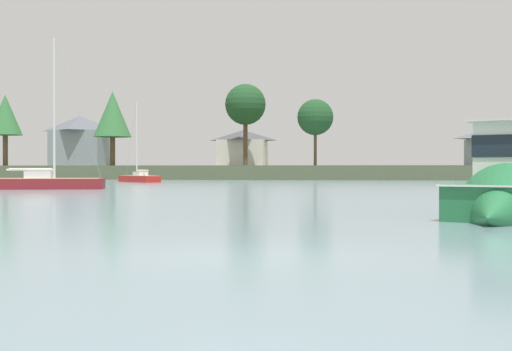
# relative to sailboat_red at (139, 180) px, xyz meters

# --- Properties ---
(ground_plane) EXTENTS (400.00, 400.00, 0.00)m
(ground_plane) POSITION_rel_sailboat_red_xyz_m (20.23, -58.18, -0.21)
(ground_plane) COLOR gray
(far_shore_bank) EXTENTS (172.80, 42.44, 1.90)m
(far_shore_bank) POSITION_rel_sailboat_red_xyz_m (20.23, 35.75, 0.74)
(far_shore_bank) COLOR #4C563D
(far_shore_bank) RESTS_ON ground
(sailboat_red) EXTENTS (6.02, 6.20, 9.25)m
(sailboat_red) POSITION_rel_sailboat_red_xyz_m (0.00, 0.00, 0.00)
(sailboat_red) COLOR #B2231E
(sailboat_red) RESTS_ON ground
(dinghy_wood) EXTENTS (1.89, 2.78, 0.41)m
(dinghy_wood) POSITION_rel_sailboat_red_xyz_m (-8.47, -11.88, -0.10)
(dinghy_wood) COLOR brown
(dinghy_wood) RESTS_ON ground
(dinghy_teal) EXTENTS (2.28, 3.02, 0.42)m
(dinghy_teal) POSITION_rel_sailboat_red_xyz_m (36.15, -10.88, -0.10)
(dinghy_teal) COLOR #196B70
(dinghy_teal) RESTS_ON ground
(sailboat_maroon) EXTENTS (8.39, 3.85, 11.20)m
(sailboat_maroon) POSITION_rel_sailboat_red_xyz_m (1.10, -25.15, 0.04)
(sailboat_maroon) COLOR maroon
(sailboat_maroon) RESTS_ON ground
(mooring_buoy_white) EXTENTS (0.52, 0.52, 0.57)m
(mooring_buoy_white) POSITION_rel_sailboat_red_xyz_m (40.40, 7.95, -0.12)
(mooring_buoy_white) COLOR white
(mooring_buoy_white) RESTS_ON ground
(shore_tree_inland_c) EXTENTS (6.30, 6.30, 12.64)m
(shore_tree_inland_c) POSITION_rel_sailboat_red_xyz_m (7.29, 30.45, 11.10)
(shore_tree_inland_c) COLOR brown
(shore_tree_inland_c) RESTS_ON far_shore_bank
(shore_tree_far_right) EXTENTS (4.75, 4.75, 8.74)m
(shore_tree_far_right) POSITION_rel_sailboat_red_xyz_m (18.56, 17.16, 8.02)
(shore_tree_far_right) COLOR brown
(shore_tree_far_right) RESTS_ON far_shore_bank
(shore_tree_left_mid) EXTENTS (5.28, 5.28, 10.54)m
(shore_tree_left_mid) POSITION_rel_sailboat_red_xyz_m (-10.21, 19.94, 8.93)
(shore_tree_left_mid) COLOR brown
(shore_tree_left_mid) RESTS_ON far_shore_bank
(shore_tree_center) EXTENTS (4.63, 4.63, 9.96)m
(shore_tree_center) POSITION_rel_sailboat_red_xyz_m (-24.74, 16.93, 8.73)
(shore_tree_center) COLOR brown
(shore_tree_center) RESTS_ON far_shore_bank
(cottage_behind_trees) EXTENTS (10.72, 9.55, 6.53)m
(cottage_behind_trees) POSITION_rel_sailboat_red_xyz_m (47.05, 37.62, 5.07)
(cottage_behind_trees) COLOR gray
(cottage_behind_trees) RESTS_ON far_shore_bank
(cottage_near_water) EXTENTS (8.87, 6.58, 8.09)m
(cottage_near_water) POSITION_rel_sailboat_red_xyz_m (-19.85, 31.45, 5.87)
(cottage_near_water) COLOR gray
(cottage_near_water) RESTS_ON far_shore_bank
(cottage_eastern) EXTENTS (8.33, 9.48, 6.12)m
(cottage_eastern) POSITION_rel_sailboat_red_xyz_m (5.47, 40.19, 4.85)
(cottage_eastern) COLOR silver
(cottage_eastern) RESTS_ON far_shore_bank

